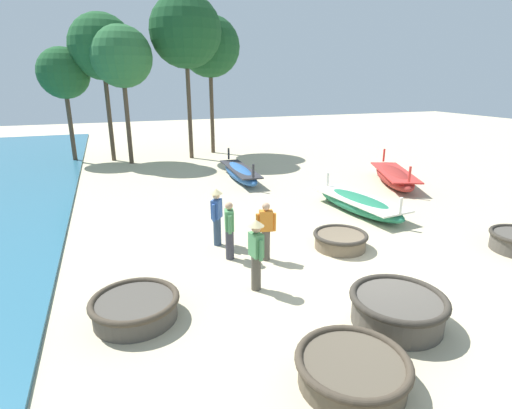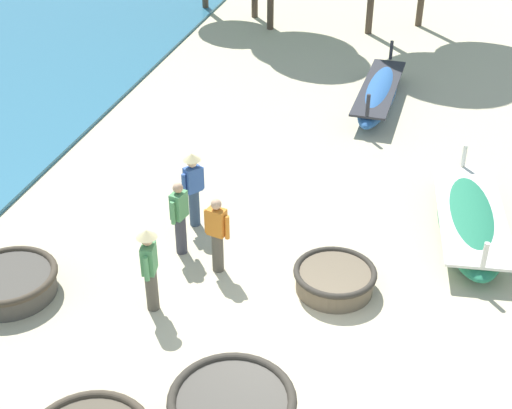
% 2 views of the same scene
% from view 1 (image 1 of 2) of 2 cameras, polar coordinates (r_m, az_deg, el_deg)
% --- Properties ---
extents(ground_plane, '(80.00, 80.00, 0.00)m').
position_cam_1_polar(ground_plane, '(9.86, 15.70, -10.77)').
color(ground_plane, '#C6B793').
extents(coracle_far_right, '(1.52, 1.52, 0.46)m').
position_cam_1_polar(coracle_far_right, '(11.48, 11.95, -4.95)').
color(coracle_far_right, brown).
rests_on(coracle_far_right, ground).
extents(coracle_nearest, '(1.86, 1.86, 0.62)m').
position_cam_1_polar(coracle_nearest, '(8.41, 19.57, -13.76)').
color(coracle_nearest, '#4C473F').
rests_on(coracle_nearest, ground).
extents(coracle_upturned, '(1.81, 1.81, 0.49)m').
position_cam_1_polar(coracle_upturned, '(6.85, 13.59, -21.91)').
color(coracle_upturned, brown).
rests_on(coracle_upturned, ground).
extents(coracle_front_left, '(1.75, 1.75, 0.49)m').
position_cam_1_polar(coracle_front_left, '(8.46, -16.89, -13.84)').
color(coracle_front_left, '#4C473F').
rests_on(coracle_front_left, ground).
extents(long_boat_white_hull, '(1.12, 4.62, 1.16)m').
position_cam_1_polar(long_boat_white_hull, '(18.85, -2.32, 4.57)').
color(long_boat_white_hull, '#285693').
rests_on(long_boat_white_hull, ground).
extents(long_boat_blue_hull, '(2.87, 4.57, 1.27)m').
position_cam_1_polar(long_boat_blue_hull, '(19.00, 19.12, 3.80)').
color(long_boat_blue_hull, maroon).
rests_on(long_boat_blue_hull, ground).
extents(long_boat_green_hull, '(1.72, 4.28, 1.03)m').
position_cam_1_polar(long_boat_green_hull, '(14.73, 14.49, 0.15)').
color(long_boat_green_hull, '#237551').
rests_on(long_boat_green_hull, ground).
extents(fisherman_with_hat, '(0.38, 0.44, 1.67)m').
position_cam_1_polar(fisherman_with_hat, '(11.25, -5.63, -1.26)').
color(fisherman_with_hat, '#2D425B').
rests_on(fisherman_with_hat, ground).
extents(fisherman_by_coracle, '(0.29, 0.52, 1.57)m').
position_cam_1_polar(fisherman_by_coracle, '(10.39, -3.82, -3.54)').
color(fisherman_by_coracle, '#383842').
rests_on(fisherman_by_coracle, ground).
extents(fisherman_hauling, '(0.36, 0.52, 1.67)m').
position_cam_1_polar(fisherman_hauling, '(8.84, 0.01, -6.56)').
color(fisherman_hauling, '#4C473D').
rests_on(fisherman_hauling, ground).
extents(fisherman_standing_right, '(0.52, 0.30, 1.57)m').
position_cam_1_polar(fisherman_standing_right, '(10.32, 1.42, -3.64)').
color(fisherman_standing_right, '#4C473D').
rests_on(fisherman_standing_right, ground).
extents(tree_tall_back, '(2.73, 2.73, 6.22)m').
position_cam_1_polar(tree_tall_back, '(24.95, -25.80, 16.48)').
color(tree_tall_back, '#4C3D2D').
rests_on(tree_tall_back, ground).
extents(tree_rightmost, '(3.97, 3.97, 9.05)m').
position_cam_1_polar(tree_rightmost, '(24.22, -10.03, 23.17)').
color(tree_rightmost, '#4C3D2D').
rests_on(tree_rightmost, ground).
extents(tree_center, '(3.60, 3.60, 8.20)m').
position_cam_1_polar(tree_center, '(25.83, -6.62, 21.47)').
color(tree_center, '#4C3D2D').
rests_on(tree_center, ground).
extents(tree_left_mid, '(3.49, 3.49, 7.95)m').
position_cam_1_polar(tree_left_mid, '(24.52, -21.16, 20.22)').
color(tree_left_mid, '#4C3D2D').
rests_on(tree_left_mid, ground).
extents(tree_right_mid, '(3.18, 3.18, 7.26)m').
position_cam_1_polar(tree_right_mid, '(23.28, -18.64, 19.33)').
color(tree_right_mid, '#4C3D2D').
rests_on(tree_right_mid, ground).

